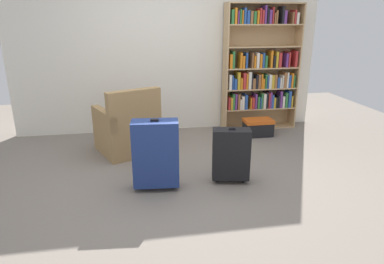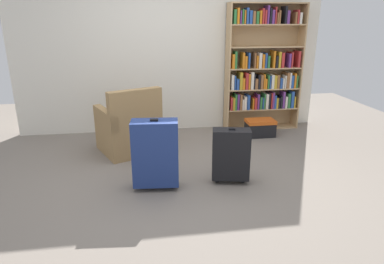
% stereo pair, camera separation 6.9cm
% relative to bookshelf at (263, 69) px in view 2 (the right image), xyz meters
% --- Properties ---
extents(ground_plane, '(8.34, 8.34, 0.00)m').
position_rel_bookshelf_xyz_m(ground_plane, '(-1.43, -1.78, -0.97)').
color(ground_plane, slate).
extents(back_wall, '(4.77, 0.10, 2.60)m').
position_rel_bookshelf_xyz_m(back_wall, '(-1.43, 0.20, 0.33)').
color(back_wall, silver).
rests_on(back_wall, ground).
extents(bookshelf, '(1.20, 0.28, 1.96)m').
position_rel_bookshelf_xyz_m(bookshelf, '(0.00, 0.00, 0.00)').
color(bookshelf, tan).
rests_on(bookshelf, ground).
extents(armchair, '(0.92, 0.92, 0.90)m').
position_rel_bookshelf_xyz_m(armchair, '(-2.11, -0.76, -0.65)').
color(armchair, '#9E7A4C').
rests_on(armchair, ground).
extents(mug, '(0.12, 0.08, 0.10)m').
position_rel_bookshelf_xyz_m(mug, '(-1.53, -0.70, -0.92)').
color(mug, white).
rests_on(mug, ground).
extents(storage_box, '(0.44, 0.28, 0.26)m').
position_rel_bookshelf_xyz_m(storage_box, '(-0.13, -0.41, -0.83)').
color(storage_box, black).
rests_on(storage_box, ground).
extents(suitcase_navy_blue, '(0.50, 0.28, 0.77)m').
position_rel_bookshelf_xyz_m(suitcase_navy_blue, '(-1.81, -1.88, -0.57)').
color(suitcase_navy_blue, navy).
rests_on(suitcase_navy_blue, ground).
extents(suitcase_black, '(0.43, 0.26, 0.63)m').
position_rel_bookshelf_xyz_m(suitcase_black, '(-0.99, -1.87, -0.64)').
color(suitcase_black, black).
rests_on(suitcase_black, ground).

